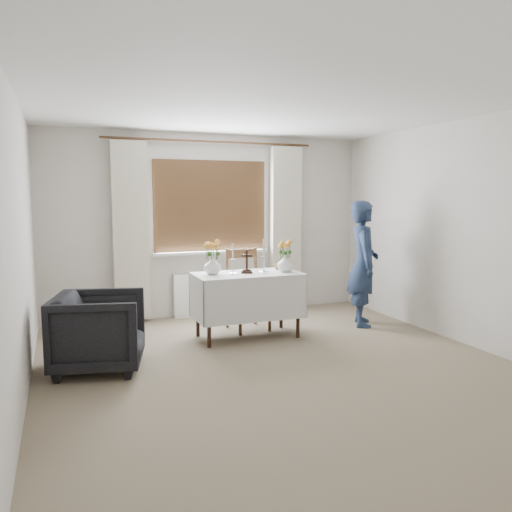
{
  "coord_description": "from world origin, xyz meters",
  "views": [
    {
      "loc": [
        -1.93,
        -4.16,
        1.65
      ],
      "look_at": [
        0.09,
        1.01,
        0.98
      ],
      "focal_mm": 35.0,
      "sensor_mm": 36.0,
      "label": 1
    }
  ],
  "objects_px": {
    "wooden_chair": "(248,290)",
    "flower_vase_right": "(285,263)",
    "person": "(363,263)",
    "wooden_cross": "(247,261)",
    "altar_table": "(248,305)",
    "flower_vase_left": "(213,265)",
    "armchair": "(99,331)"
  },
  "relations": [
    {
      "from": "altar_table",
      "to": "wooden_chair",
      "type": "height_order",
      "value": "wooden_chair"
    },
    {
      "from": "altar_table",
      "to": "flower_vase_right",
      "type": "relative_size",
      "value": 6.19
    },
    {
      "from": "wooden_cross",
      "to": "flower_vase_right",
      "type": "xyz_separation_m",
      "value": [
        0.46,
        -0.07,
        -0.04
      ]
    },
    {
      "from": "flower_vase_left",
      "to": "person",
      "type": "bearing_deg",
      "value": -2.14
    },
    {
      "from": "altar_table",
      "to": "wooden_cross",
      "type": "height_order",
      "value": "wooden_cross"
    },
    {
      "from": "flower_vase_left",
      "to": "flower_vase_right",
      "type": "bearing_deg",
      "value": -8.41
    },
    {
      "from": "altar_table",
      "to": "flower_vase_left",
      "type": "bearing_deg",
      "value": 170.49
    },
    {
      "from": "armchair",
      "to": "flower_vase_right",
      "type": "xyz_separation_m",
      "value": [
        2.16,
        0.46,
        0.49
      ]
    },
    {
      "from": "person",
      "to": "altar_table",
      "type": "bearing_deg",
      "value": 114.77
    },
    {
      "from": "wooden_chair",
      "to": "person",
      "type": "xyz_separation_m",
      "value": [
        1.45,
        -0.32,
        0.3
      ]
    },
    {
      "from": "wooden_cross",
      "to": "flower_vase_left",
      "type": "xyz_separation_m",
      "value": [
        -0.4,
        0.06,
        -0.04
      ]
    },
    {
      "from": "armchair",
      "to": "person",
      "type": "height_order",
      "value": "person"
    },
    {
      "from": "wooden_chair",
      "to": "altar_table",
      "type": "bearing_deg",
      "value": -116.28
    },
    {
      "from": "flower_vase_left",
      "to": "wooden_cross",
      "type": "bearing_deg",
      "value": -8.5
    },
    {
      "from": "person",
      "to": "armchair",
      "type": "bearing_deg",
      "value": 123.85
    },
    {
      "from": "wooden_chair",
      "to": "flower_vase_right",
      "type": "height_order",
      "value": "wooden_chair"
    },
    {
      "from": "person",
      "to": "wooden_cross",
      "type": "bearing_deg",
      "value": 114.47
    },
    {
      "from": "wooden_cross",
      "to": "wooden_chair",
      "type": "bearing_deg",
      "value": 87.77
    },
    {
      "from": "armchair",
      "to": "flower_vase_right",
      "type": "distance_m",
      "value": 2.26
    },
    {
      "from": "armchair",
      "to": "wooden_cross",
      "type": "distance_m",
      "value": 1.85
    },
    {
      "from": "person",
      "to": "flower_vase_left",
      "type": "xyz_separation_m",
      "value": [
        -1.98,
        0.07,
        0.07
      ]
    },
    {
      "from": "person",
      "to": "wooden_cross",
      "type": "height_order",
      "value": "person"
    },
    {
      "from": "wooden_chair",
      "to": "person",
      "type": "height_order",
      "value": "person"
    },
    {
      "from": "wooden_chair",
      "to": "flower_vase_left",
      "type": "distance_m",
      "value": 0.69
    },
    {
      "from": "wooden_chair",
      "to": "flower_vase_left",
      "type": "height_order",
      "value": "wooden_chair"
    },
    {
      "from": "flower_vase_right",
      "to": "wooden_cross",
      "type": "bearing_deg",
      "value": 171.67
    },
    {
      "from": "wooden_cross",
      "to": "flower_vase_right",
      "type": "bearing_deg",
      "value": 12.5
    },
    {
      "from": "armchair",
      "to": "flower_vase_right",
      "type": "height_order",
      "value": "flower_vase_right"
    },
    {
      "from": "altar_table",
      "to": "wooden_cross",
      "type": "relative_size",
      "value": 4.49
    },
    {
      "from": "armchair",
      "to": "flower_vase_left",
      "type": "relative_size",
      "value": 4.0
    },
    {
      "from": "wooden_chair",
      "to": "armchair",
      "type": "relative_size",
      "value": 1.22
    },
    {
      "from": "altar_table",
      "to": "flower_vase_right",
      "type": "xyz_separation_m",
      "value": [
        0.45,
        -0.06,
        0.48
      ]
    }
  ]
}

